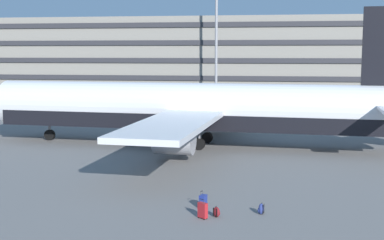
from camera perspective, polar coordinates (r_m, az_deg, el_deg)
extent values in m
plane|color=slate|center=(41.81, -1.97, -2.90)|extent=(600.00, 600.00, 0.00)
cube|color=gray|center=(85.42, 3.41, 6.59)|extent=(159.50, 20.48, 12.66)
cube|color=#2D2D33|center=(75.37, 2.70, 2.64)|extent=(157.90, 0.24, 0.70)
cube|color=#2D2D33|center=(75.20, 2.71, 4.56)|extent=(157.90, 0.24, 0.70)
cube|color=#2D2D33|center=(75.12, 2.72, 6.49)|extent=(157.90, 0.24, 0.70)
cube|color=#2D2D33|center=(75.13, 2.73, 8.42)|extent=(157.90, 0.24, 0.70)
cube|color=#2D2D33|center=(75.22, 2.74, 10.35)|extent=(157.90, 0.24, 0.70)
cylinder|color=silver|center=(41.73, -0.46, 1.47)|extent=(32.17, 6.30, 3.79)
cube|color=black|center=(41.84, -0.46, 0.05)|extent=(30.89, 6.12, 1.21)
cube|color=silver|center=(44.48, 19.83, 2.01)|extent=(2.24, 5.81, 0.20)
cube|color=silver|center=(33.23, -2.21, -0.54)|extent=(5.45, 13.74, 0.36)
cube|color=silver|center=(49.95, 2.94, 2.10)|extent=(5.45, 13.74, 0.36)
cylinder|color=#9E9EA3|center=(35.87, -1.96, -2.12)|extent=(2.86, 2.29, 2.08)
cylinder|color=#9E9EA3|center=(47.82, 1.84, 0.26)|extent=(2.86, 2.29, 2.08)
cylinder|color=black|center=(46.39, -15.23, -1.57)|extent=(0.92, 0.42, 0.90)
cylinder|color=slate|center=(46.30, -15.26, -0.80)|extent=(0.20, 0.20, 1.27)
cylinder|color=black|center=(40.26, 0.79, -2.64)|extent=(0.92, 0.42, 0.90)
cylinder|color=slate|center=(40.16, 0.79, -1.75)|extent=(0.20, 0.20, 1.27)
cylinder|color=black|center=(43.37, 1.68, -1.92)|extent=(0.92, 0.42, 0.90)
cylinder|color=slate|center=(43.28, 1.68, -1.09)|extent=(0.20, 0.20, 1.27)
cylinder|color=gray|center=(70.76, 2.66, 9.77)|extent=(0.36, 0.36, 20.89)
cube|color=#B21E23|center=(23.89, 1.17, -9.78)|extent=(0.49, 0.44, 0.69)
cylinder|color=#333338|center=(23.82, 0.85, -8.76)|extent=(0.02, 0.02, 0.17)
cylinder|color=#333338|center=(23.64, 1.29, -8.89)|extent=(0.02, 0.02, 0.17)
cube|color=black|center=(23.71, 1.07, -8.63)|extent=(0.22, 0.17, 0.02)
cylinder|color=black|center=(24.18, 0.99, -10.49)|extent=(0.05, 0.05, 0.05)
cylinder|color=black|center=(23.94, 1.63, -10.68)|extent=(0.05, 0.05, 0.05)
cylinder|color=black|center=(24.07, 0.71, -10.57)|extent=(0.05, 0.05, 0.05)
cylinder|color=black|center=(23.83, 1.35, -10.77)|extent=(0.05, 0.05, 0.05)
cube|color=navy|center=(25.44, 1.22, -8.82)|extent=(0.38, 0.47, 0.60)
cylinder|color=#333338|center=(25.46, 1.15, -7.89)|extent=(0.02, 0.02, 0.17)
cylinder|color=#333338|center=(25.27, 0.94, -8.01)|extent=(0.02, 0.02, 0.17)
cube|color=black|center=(25.34, 1.05, -7.77)|extent=(0.09, 0.22, 0.02)
cylinder|color=black|center=(25.63, 1.60, -9.45)|extent=(0.05, 0.03, 0.05)
cylinder|color=black|center=(25.34, 1.30, -9.65)|extent=(0.05, 0.03, 0.05)
cylinder|color=black|center=(25.71, 1.14, -9.40)|extent=(0.05, 0.03, 0.05)
cylinder|color=black|center=(25.43, 0.83, -9.58)|extent=(0.05, 0.03, 0.05)
ellipsoid|color=maroon|center=(24.17, 2.68, -9.97)|extent=(0.43, 0.40, 0.48)
ellipsoid|color=maroon|center=(24.26, 2.84, -10.08)|extent=(0.27, 0.24, 0.21)
torus|color=black|center=(24.08, 2.63, -9.42)|extent=(0.07, 0.06, 0.08)
cube|color=black|center=(24.17, 2.34, -9.97)|extent=(0.04, 0.04, 0.41)
cube|color=black|center=(24.04, 2.70, -10.07)|extent=(0.04, 0.04, 0.41)
ellipsoid|color=navy|center=(24.75, 7.54, -9.56)|extent=(0.31, 0.36, 0.52)
ellipsoid|color=navy|center=(24.80, 7.29, -9.71)|extent=(0.16, 0.24, 0.23)
torus|color=black|center=(24.67, 7.63, -8.97)|extent=(0.03, 0.08, 0.08)
cube|color=black|center=(24.65, 7.74, -9.64)|extent=(0.03, 0.04, 0.44)
cube|color=black|center=(24.81, 7.83, -9.53)|extent=(0.03, 0.04, 0.44)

